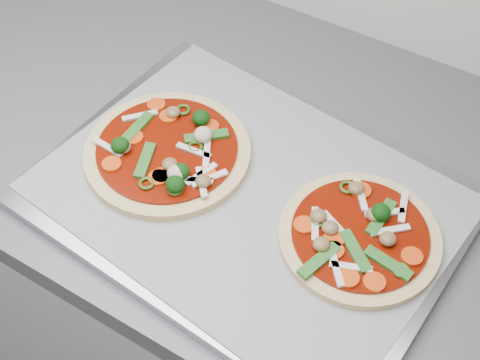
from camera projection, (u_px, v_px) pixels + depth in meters
The scene contains 4 objects.
baking_tray at pixel (248, 198), 0.84m from camera, with size 0.51×0.38×0.02m, color #97989C.
parchment at pixel (248, 194), 0.83m from camera, with size 0.49×0.35×0.00m, color gray.
pizza_left at pixel (168, 152), 0.86m from camera, with size 0.28×0.28×0.04m.
pizza_right at pixel (359, 235), 0.78m from camera, with size 0.24×0.24×0.03m.
Camera 1 is at (-0.19, 0.77, 1.57)m, focal length 50.00 mm.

